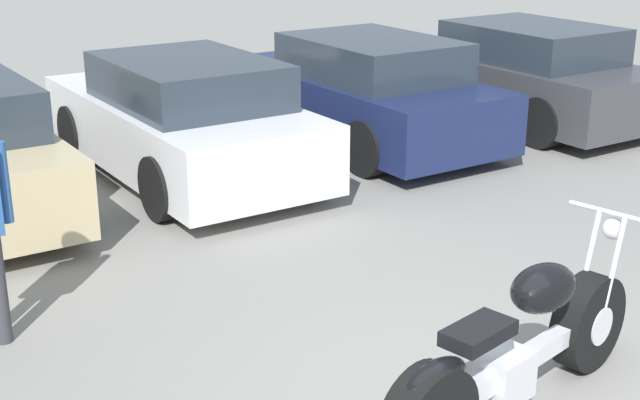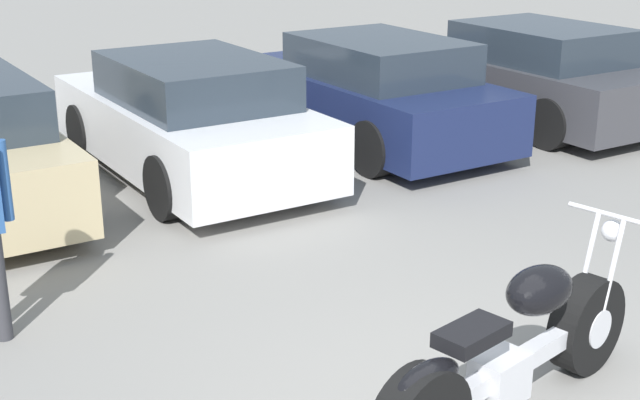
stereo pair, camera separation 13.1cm
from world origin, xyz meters
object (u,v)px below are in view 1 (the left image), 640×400
motorcycle (515,354)px  parked_car_navy (363,92)px  parked_car_dark_grey (520,75)px  parked_car_white (183,120)px

motorcycle → parked_car_navy: bearing=62.4°
parked_car_navy → parked_car_dark_grey: same height
parked_car_white → parked_car_navy: bearing=1.4°
motorcycle → parked_car_navy: parked_car_navy is taller
parked_car_white → parked_car_navy: 2.53m
motorcycle → parked_car_navy: 6.41m
motorcycle → parked_car_navy: (2.96, 5.68, 0.22)m
motorcycle → parked_car_white: (0.44, 5.61, 0.22)m
motorcycle → parked_car_white: parked_car_white is taller
parked_car_white → parked_car_dark_grey: (5.05, -0.18, 0.00)m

